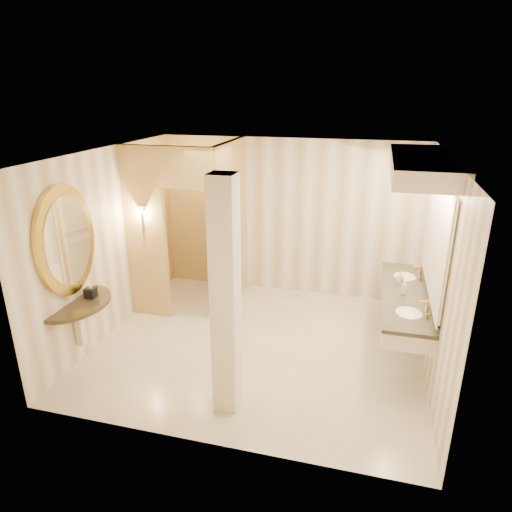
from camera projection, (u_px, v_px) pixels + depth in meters
The scene contains 16 objects.
floor at pixel (259, 345), 6.54m from camera, with size 4.50×4.50×0.00m, color #EEE6CE.
ceiling at pixel (259, 154), 5.60m from camera, with size 4.50×4.50×0.00m, color white.
wall_back at pixel (288, 218), 7.88m from camera, with size 4.50×0.02×2.70m, color white.
wall_front at pixel (206, 329), 4.26m from camera, with size 4.50×0.02×2.70m, color white.
wall_left at pixel (109, 243), 6.61m from camera, with size 0.02×4.00×2.70m, color white.
wall_right at pixel (439, 273), 5.53m from camera, with size 0.02×4.00×2.70m, color white.
toilet_closet at pixel (206, 228), 7.21m from camera, with size 1.50×1.55×2.70m.
wall_sconce at pixel (141, 212), 6.79m from camera, with size 0.14×0.14×0.42m.
vanity at pixel (416, 240), 5.86m from camera, with size 0.75×2.39×2.09m.
console_shelf at pixel (69, 267), 5.72m from camera, with size 1.08×1.08×1.99m.
pillar at pixel (226, 300), 4.84m from camera, with size 0.27×0.27×2.70m, color white.
tissue_box at pixel (91, 293), 5.98m from camera, with size 0.13×0.13×0.13m, color black.
toilet at pixel (224, 270), 8.26m from camera, with size 0.40×0.70×0.71m, color white.
soap_bottle_a at pixel (399, 278), 6.44m from camera, with size 0.06×0.07×0.14m, color beige.
soap_bottle_b at pixel (400, 276), 6.49m from camera, with size 0.10×0.10×0.13m, color silver.
soap_bottle_c at pixel (404, 287), 6.06m from camera, with size 0.08×0.08×0.20m, color #C6B28C.
Camera 1 is at (1.41, -5.51, 3.47)m, focal length 32.00 mm.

